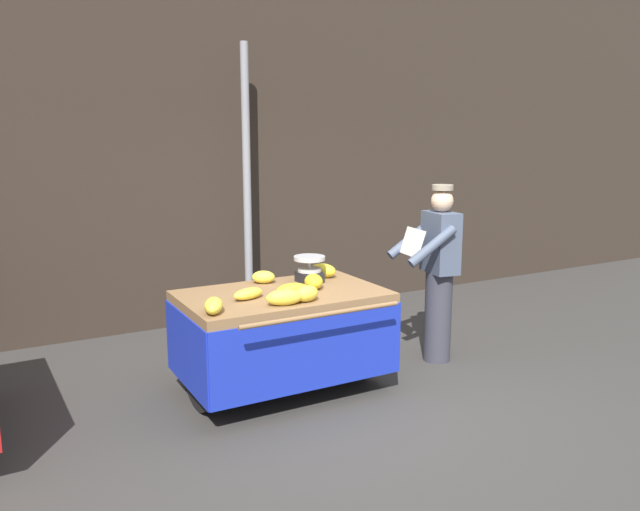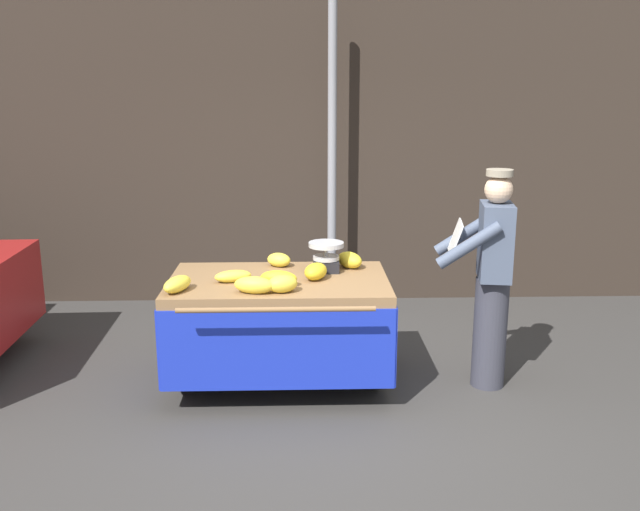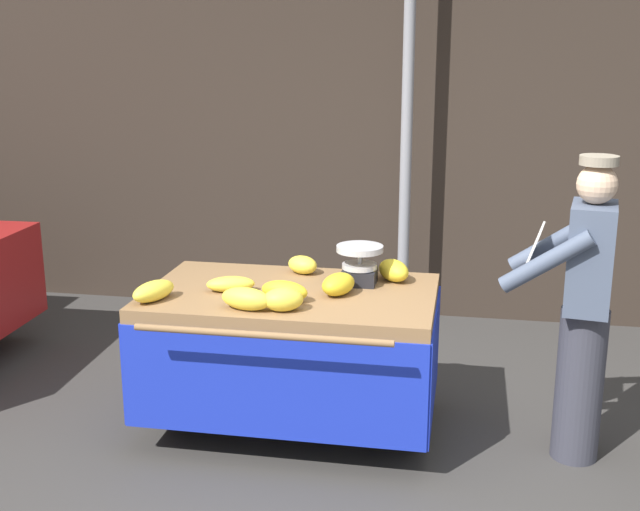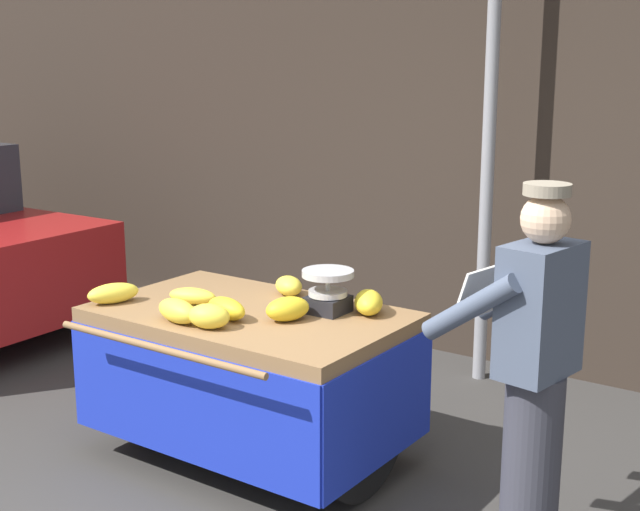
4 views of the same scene
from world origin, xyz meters
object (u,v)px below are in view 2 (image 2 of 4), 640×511
banana_bunch_3 (316,271)px  banana_bunch_5 (282,284)px  weighing_scale (326,257)px  banana_bunch_7 (279,278)px  banana_bunch_4 (233,276)px  banana_cart (279,308)px  banana_bunch_6 (177,284)px  vendor_person (491,279)px  banana_bunch_1 (279,260)px  street_pole (332,161)px  banana_bunch_2 (254,285)px  banana_bunch_0 (350,260)px

banana_bunch_3 → banana_bunch_5: 0.41m
weighing_scale → banana_bunch_7: size_ratio=1.01×
weighing_scale → banana_bunch_4: weighing_scale is taller
banana_cart → banana_bunch_6: bearing=-155.9°
banana_bunch_5 → banana_bunch_7: banana_bunch_5 is taller
banana_bunch_4 → vendor_person: bearing=1.2°
banana_bunch_7 → banana_bunch_1: bearing=91.3°
street_pole → vendor_person: street_pole is taller
banana_bunch_3 → banana_bunch_5: size_ratio=1.11×
banana_bunch_4 → banana_bunch_6: 0.45m
banana_cart → banana_bunch_5: bearing=-84.1°
banana_bunch_5 → banana_cart: bearing=95.9°
banana_bunch_4 → banana_bunch_6: banana_bunch_6 is taller
banana_bunch_3 → weighing_scale: bearing=69.7°
weighing_scale → banana_bunch_2: size_ratio=0.97×
banana_bunch_2 → banana_bunch_7: bearing=48.1°
banana_bunch_5 → vendor_person: bearing=11.4°
banana_bunch_2 → banana_bunch_5: size_ratio=1.32×
street_pole → banana_bunch_2: 2.48m
banana_bunch_5 → banana_bunch_7: (-0.03, 0.17, -0.01)m
weighing_scale → banana_bunch_0: weighing_scale is taller
banana_bunch_2 → banana_bunch_1: bearing=78.2°
vendor_person → banana_bunch_4: bearing=-178.8°
banana_bunch_0 → banana_bunch_6: bearing=-153.7°
weighing_scale → banana_bunch_3: bearing=-110.3°
weighing_scale → banana_bunch_1: size_ratio=1.38×
banana_bunch_3 → banana_cart: bearing=174.2°
street_pole → banana_bunch_5: street_pole is taller
banana_bunch_4 → banana_bunch_7: (0.35, -0.11, 0.01)m
banana_bunch_1 → banana_bunch_2: 0.77m
street_pole → weighing_scale: (-0.13, -1.71, -0.58)m
banana_cart → banana_bunch_4: bearing=-166.6°
banana_cart → street_pole: bearing=75.4°
banana_bunch_4 → banana_bunch_5: banana_bunch_5 is taller
banana_bunch_2 → banana_bunch_7: banana_bunch_2 is taller
banana_cart → weighing_scale: size_ratio=6.07×
banana_cart → banana_bunch_2: (-0.16, -0.38, 0.30)m
banana_bunch_0 → banana_bunch_1: size_ratio=1.24×
street_pole → banana_bunch_3: size_ratio=12.93×
vendor_person → weighing_scale: bearing=168.6°
banana_bunch_3 → banana_bunch_6: 1.04m
street_pole → banana_bunch_6: 2.63m
banana_bunch_3 → banana_bunch_1: bearing=126.2°
weighing_scale → banana_bunch_5: 0.67m
weighing_scale → banana_bunch_3: (-0.09, -0.24, -0.05)m
banana_bunch_2 → banana_bunch_4: size_ratio=1.03×
street_pole → banana_bunch_5: size_ratio=14.36×
banana_bunch_2 → vendor_person: bearing=10.7°
banana_cart → banana_bunch_2: banana_bunch_2 is taller
banana_bunch_1 → banana_bunch_4: banana_bunch_1 is taller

